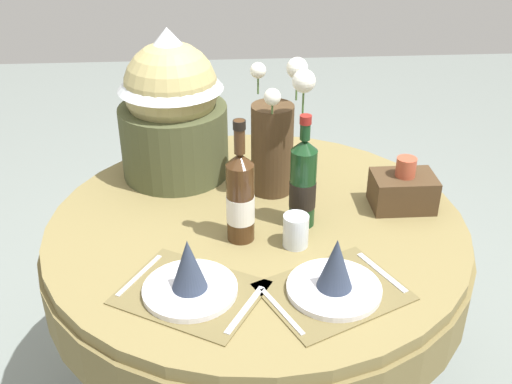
{
  "coord_description": "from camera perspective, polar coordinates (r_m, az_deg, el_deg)",
  "views": [
    {
      "loc": [
        -0.11,
        -1.55,
        1.73
      ],
      "look_at": [
        0.0,
        0.03,
        0.83
      ],
      "focal_mm": 42.76,
      "sensor_mm": 36.0,
      "label": 1
    }
  ],
  "objects": [
    {
      "name": "gift_tub_back_left",
      "position": [
        2.02,
        -7.88,
        8.45
      ],
      "size": [
        0.36,
        0.36,
        0.5
      ],
      "color": "#474C2D",
      "rests_on": "dining_table"
    },
    {
      "name": "woven_basket_side_right",
      "position": [
        1.93,
        13.58,
        0.23
      ],
      "size": [
        0.19,
        0.14,
        0.17
      ],
      "color": "#47331E",
      "rests_on": "dining_table"
    },
    {
      "name": "wine_bottle_centre",
      "position": [
        1.69,
        -1.47,
        -0.45
      ],
      "size": [
        0.08,
        0.08,
        0.36
      ],
      "color": "#422814",
      "rests_on": "dining_table"
    },
    {
      "name": "tumbler_near_left",
      "position": [
        1.71,
        3.74,
        -3.63
      ],
      "size": [
        0.07,
        0.07,
        0.1
      ],
      "primitive_type": "cylinder",
      "color": "silver",
      "rests_on": "dining_table"
    },
    {
      "name": "flower_vase",
      "position": [
        1.92,
        1.74,
        4.93
      ],
      "size": [
        0.18,
        0.25,
        0.43
      ],
      "color": "#47331E",
      "rests_on": "dining_table"
    },
    {
      "name": "wine_bottle_left",
      "position": [
        1.76,
        4.41,
        0.82
      ],
      "size": [
        0.08,
        0.08,
        0.35
      ],
      "color": "#143819",
      "rests_on": "dining_table"
    },
    {
      "name": "place_setting_right",
      "position": [
        1.54,
        7.39,
        -7.93
      ],
      "size": [
        0.42,
        0.38,
        0.16
      ],
      "color": "brown",
      "rests_on": "dining_table"
    },
    {
      "name": "place_setting_left",
      "position": [
        1.54,
        -6.25,
        -8.03
      ],
      "size": [
        0.42,
        0.39,
        0.16
      ],
      "color": "brown",
      "rests_on": "dining_table"
    },
    {
      "name": "dining_table",
      "position": [
        1.91,
        0.06,
        -5.96
      ],
      "size": [
        1.28,
        1.28,
        0.75
      ],
      "color": "olive",
      "rests_on": "ground"
    }
  ]
}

